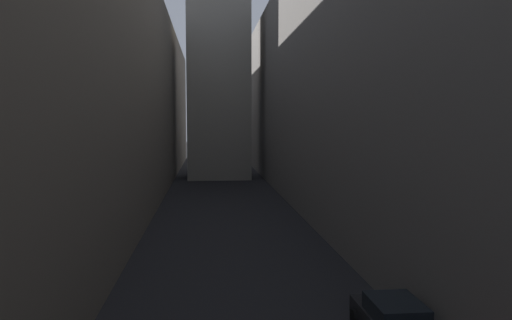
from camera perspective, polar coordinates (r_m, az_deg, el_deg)
The scene contains 3 objects.
ground_plane at distance 39.50m, azimuth -3.55°, elevation -5.79°, with size 264.00×264.00×0.00m, color black.
building_block_left at distance 42.32m, azimuth -20.82°, elevation 7.32°, with size 13.69×108.00×18.70m, color #60594F.
building_block_right at distance 42.80m, azimuth 11.32°, elevation 8.69°, with size 10.99×108.00×20.48m, color slate.
Camera 1 is at (-1.45, 9.17, 7.06)m, focal length 34.14 mm.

